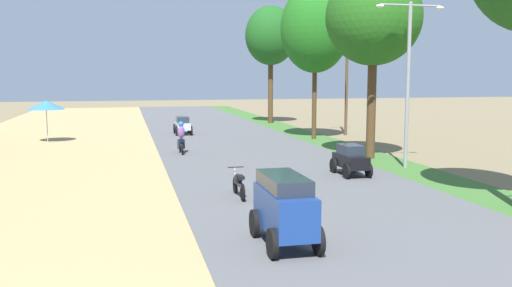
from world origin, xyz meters
name	(u,v)px	position (x,y,z in m)	size (l,w,h in m)	color
vendor_umbrella	(46,105)	(-10.76, 33.98, 2.31)	(2.20, 2.20, 2.52)	#99999E
median_tree_second	(374,18)	(5.47, 23.45, 6.78)	(4.55, 4.55, 9.06)	#4C351E
median_tree_third	(315,29)	(5.51, 31.86, 6.96)	(4.33, 4.33, 9.67)	#4C351E
median_tree_fourth	(271,36)	(5.80, 43.79, 7.32)	(4.26, 4.26, 9.75)	#4C351E
streetlamp_mid	(408,72)	(5.80, 20.58, 4.20)	(3.16, 0.20, 7.12)	gray
utility_pole_near	(347,67)	(8.54, 33.96, 4.62)	(1.80, 0.20, 8.87)	brown
car_van_blue	(284,206)	(-2.51, 11.05, 1.02)	(1.19, 2.41, 1.67)	navy
car_hatchback_black	(351,159)	(2.66, 19.28, 0.75)	(1.04, 2.00, 1.23)	black
car_sedan_silver	(183,125)	(-2.35, 36.40, 0.74)	(1.10, 2.26, 1.19)	#B7BCC1
motorbike_ahead_third	(239,182)	(-2.52, 16.40, 0.57)	(0.54, 1.80, 0.94)	black
motorbike_ahead_fourth	(181,138)	(-3.37, 27.12, 0.86)	(0.54, 1.80, 1.66)	black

